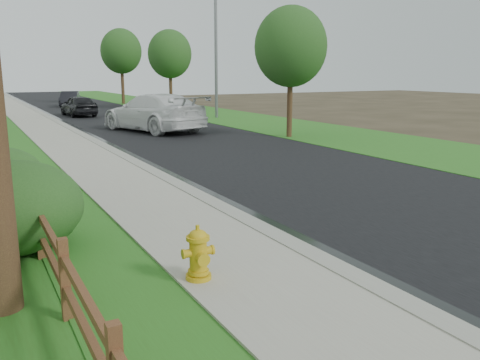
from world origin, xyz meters
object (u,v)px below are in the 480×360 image
streetlight (213,30)px  fire_hydrant (198,254)px  white_suv (153,112)px  ranch_fence (30,208)px  dark_car_mid (79,106)px

streetlight → fire_hydrant: bearing=-115.9°
fire_hydrant → white_suv: bearing=73.0°
ranch_fence → white_suv: bearing=63.9°
fire_hydrant → dark_car_mid: bearing=82.1°
ranch_fence → dark_car_mid: 27.71m
dark_car_mid → streetlight: bearing=138.9°
fire_hydrant → white_suv: size_ratio=0.12×
ranch_fence → streetlight: (13.83, 21.28, 5.09)m
dark_car_mid → streetlight: (7.70, -5.74, 4.97)m
fire_hydrant → streetlight: 27.86m
ranch_fence → fire_hydrant: ranch_fence is taller
ranch_fence → fire_hydrant: size_ratio=20.63×
fire_hydrant → streetlight: bearing=64.1°
fire_hydrant → dark_car_mid: (4.23, 30.37, 0.26)m
ranch_fence → white_suv: size_ratio=2.53×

